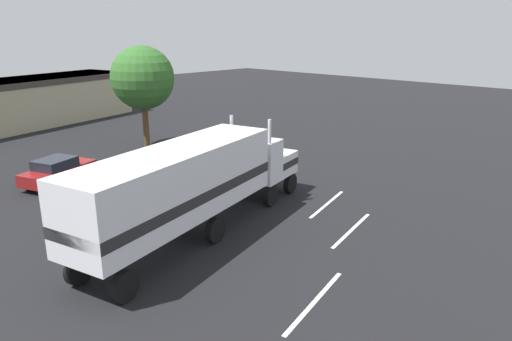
# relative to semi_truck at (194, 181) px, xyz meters

# --- Properties ---
(ground_plane) EXTENTS (120.00, 120.00, 0.00)m
(ground_plane) POSITION_rel_semi_truck_xyz_m (5.17, 1.60, -2.52)
(ground_plane) COLOR black
(lane_stripe_near) EXTENTS (4.31, 1.22, 0.01)m
(lane_stripe_near) POSITION_rel_semi_truck_xyz_m (7.16, -1.90, -2.52)
(lane_stripe_near) COLOR silver
(lane_stripe_near) RESTS_ON ground_plane
(lane_stripe_mid) EXTENTS (4.34, 1.05, 0.01)m
(lane_stripe_mid) POSITION_rel_semi_truck_xyz_m (5.23, -4.62, -2.52)
(lane_stripe_mid) COLOR silver
(lane_stripe_mid) RESTS_ON ground_plane
(lane_stripe_far) EXTENTS (4.33, 1.11, 0.01)m
(lane_stripe_far) POSITION_rel_semi_truck_xyz_m (-0.61, -6.94, -2.52)
(lane_stripe_far) COLOR silver
(lane_stripe_far) RESTS_ON ground_plane
(semi_truck) EXTENTS (14.34, 5.89, 4.50)m
(semi_truck) POSITION_rel_semi_truck_xyz_m (0.00, 0.00, 0.00)
(semi_truck) COLOR white
(semi_truck) RESTS_ON ground_plane
(person_bystander) EXTENTS (0.41, 0.48, 1.63)m
(person_bystander) POSITION_rel_semi_truck_xyz_m (-0.16, 2.57, -1.63)
(person_bystander) COLOR #2D3347
(person_bystander) RESTS_ON ground_plane
(parked_car) EXTENTS (4.75, 3.22, 1.57)m
(parked_car) POSITION_rel_semi_truck_xyz_m (-0.97, 11.31, -1.72)
(parked_car) COLOR maroon
(parked_car) RESTS_ON ground_plane
(tree_center) EXTENTS (4.65, 4.65, 7.55)m
(tree_center) POSITION_rel_semi_truck_xyz_m (7.67, 15.22, 2.67)
(tree_center) COLOR brown
(tree_center) RESTS_ON ground_plane
(building_backdrop) EXTENTS (23.85, 11.44, 4.29)m
(building_backdrop) POSITION_rel_semi_truck_xyz_m (3.70, 30.05, -0.18)
(building_backdrop) COLOR #B7AD8C
(building_backdrop) RESTS_ON ground_plane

